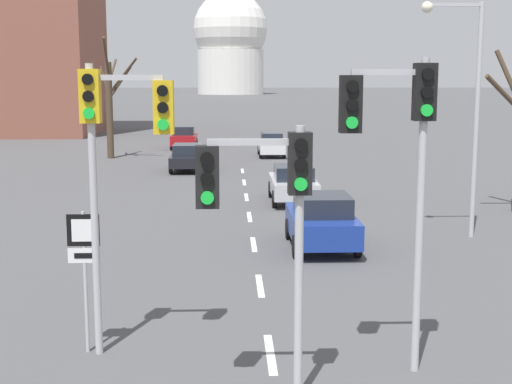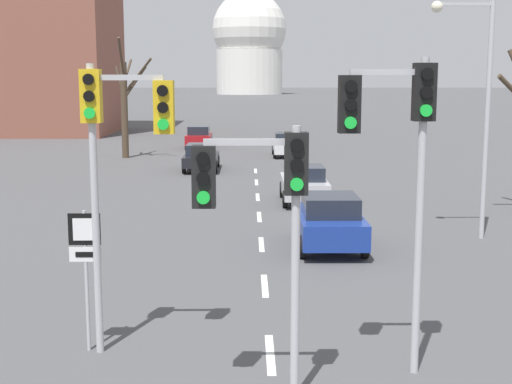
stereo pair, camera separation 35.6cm
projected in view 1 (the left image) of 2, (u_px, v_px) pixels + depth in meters
name	position (u px, v px, depth m)	size (l,w,h in m)	color
lane_stripe_1	(270.00, 354.00, 13.44)	(0.16, 2.00, 0.01)	silver
lane_stripe_2	(260.00, 285.00, 17.88)	(0.16, 2.00, 0.01)	silver
lane_stripe_3	(254.00, 244.00, 22.32)	(0.16, 2.00, 0.01)	silver
lane_stripe_4	(249.00, 217.00, 26.76)	(0.16, 2.00, 0.01)	silver
lane_stripe_5	(246.00, 197.00, 31.20)	(0.16, 2.00, 0.01)	silver
lane_stripe_6	(244.00, 182.00, 35.64)	(0.16, 2.00, 0.01)	silver
lane_stripe_7	(242.00, 171.00, 40.08)	(0.16, 2.00, 0.01)	silver
traffic_signal_near_left	(116.00, 137.00, 12.85)	(1.67, 0.34, 5.41)	#B2B2B7
traffic_signal_centre_tall	(267.00, 197.00, 10.98)	(1.78, 0.34, 4.44)	#B2B2B7
traffic_signal_near_right	(399.00, 138.00, 12.02)	(1.60, 0.34, 5.50)	#B2B2B7
route_sign_post	(84.00, 257.00, 13.25)	(0.60, 0.08, 2.72)	#B2B2B7
street_lamp_right	(466.00, 94.00, 22.65)	(1.99, 0.36, 7.52)	#B2B2B7
sedan_near_left	(271.00, 145.00, 47.42)	(1.71, 4.02, 1.59)	silver
sedan_near_right	(293.00, 183.00, 29.79)	(1.90, 4.13, 1.57)	#B7B7BC
sedan_mid_centre	(322.00, 221.00, 21.73)	(1.98, 4.00, 1.67)	navy
sedan_far_left	(184.00, 137.00, 52.68)	(1.88, 3.88, 1.66)	maroon
sedan_far_right	(188.00, 157.00, 40.08)	(1.93, 4.37, 1.51)	black
bare_tree_left_near	(110.00, 103.00, 45.84)	(2.77, 3.94, 7.67)	#473828
capitol_dome	(230.00, 43.00, 233.77)	(24.19, 24.19, 34.17)	silver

